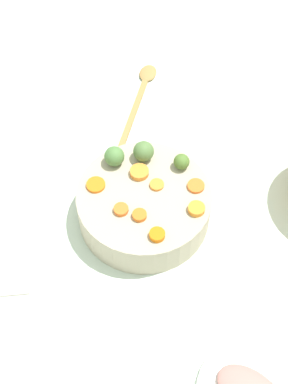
{
  "coord_description": "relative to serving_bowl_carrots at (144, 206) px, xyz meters",
  "views": [
    {
      "loc": [
        0.59,
        0.23,
        1.04
      ],
      "look_at": [
        0.01,
        -0.05,
        0.11
      ],
      "focal_mm": 52.82,
      "sensor_mm": 36.0,
      "label": 1
    }
  ],
  "objects": [
    {
      "name": "carrot_slice_1",
      "position": [
        -0.03,
        0.01,
        0.04
      ],
      "size": [
        0.04,
        0.04,
        0.01
      ],
      "primitive_type": "cylinder",
      "rotation": [
        0.0,
        0.0,
        2.56
      ],
      "color": "orange",
      "rests_on": "serving_bowl_carrots"
    },
    {
      "name": "wooden_spoon",
      "position": [
        -0.32,
        -0.17,
        -0.04
      ],
      "size": [
        0.3,
        0.09,
        0.01
      ],
      "color": "#A87E45",
      "rests_on": "tabletop"
    },
    {
      "name": "carrot_slice_5",
      "position": [
        0.08,
        0.06,
        0.05
      ],
      "size": [
        0.04,
        0.04,
        0.01
      ],
      "primitive_type": "cylinder",
      "rotation": [
        0.0,
        0.0,
        0.4
      ],
      "color": "orange",
      "rests_on": "serving_bowl_carrots"
    },
    {
      "name": "carrot_slice_2",
      "position": [
        0.02,
        -0.1,
        0.04
      ],
      "size": [
        0.05,
        0.05,
        0.01
      ],
      "primitive_type": "cylinder",
      "rotation": [
        0.0,
        0.0,
        5.68
      ],
      "color": "orange",
      "rests_on": "serving_bowl_carrots"
    },
    {
      "name": "carrot_slice_3",
      "position": [
        -0.01,
        0.11,
        0.05
      ],
      "size": [
        0.05,
        0.05,
        0.01
      ],
      "primitive_type": "cylinder",
      "rotation": [
        0.0,
        0.0,
        5.43
      ],
      "color": "orange",
      "rests_on": "serving_bowl_carrots"
    },
    {
      "name": "carrot_slice_0",
      "position": [
        -0.06,
        0.09,
        0.04
      ],
      "size": [
        0.05,
        0.05,
        0.01
      ],
      "primitive_type": "cylinder",
      "rotation": [
        0.0,
        0.0,
        5.69
      ],
      "color": "orange",
      "rests_on": "serving_bowl_carrots"
    },
    {
      "name": "carrot_slice_6",
      "position": [
        0.05,
        0.01,
        0.05
      ],
      "size": [
        0.04,
        0.04,
        0.01
      ],
      "primitive_type": "cylinder",
      "rotation": [
        0.0,
        0.0,
        1.18
      ],
      "color": "orange",
      "rests_on": "serving_bowl_carrots"
    },
    {
      "name": "tabletop",
      "position": [
        -0.01,
        0.05,
        -0.05
      ],
      "size": [
        2.4,
        2.4,
        0.02
      ],
      "primitive_type": "cube",
      "color": "silver",
      "rests_on": "ground"
    },
    {
      "name": "brussels_sprout_1",
      "position": [
        -0.05,
        -0.09,
        0.06
      ],
      "size": [
        0.04,
        0.04,
        0.04
      ],
      "primitive_type": "sphere",
      "color": "#507C3F",
      "rests_on": "serving_bowl_carrots"
    },
    {
      "name": "brussels_sprout_0",
      "position": [
        -0.1,
        0.04,
        0.06
      ],
      "size": [
        0.03,
        0.03,
        0.03
      ],
      "primitive_type": "sphere",
      "color": "#50722E",
      "rests_on": "serving_bowl_carrots"
    },
    {
      "name": "carrot_slice_7",
      "position": [
        -0.04,
        -0.03,
        0.05
      ],
      "size": [
        0.06,
        0.06,
        0.01
      ],
      "primitive_type": "cylinder",
      "rotation": [
        0.0,
        0.0,
        5.43
      ],
      "color": "orange",
      "rests_on": "serving_bowl_carrots"
    },
    {
      "name": "serving_bowl_carrots",
      "position": [
        0.0,
        0.0,
        0.0
      ],
      "size": [
        0.28,
        0.28,
        0.08
      ],
      "primitive_type": "cylinder",
      "color": "#B5A78F",
      "rests_on": "tabletop"
    },
    {
      "name": "carrot_slice_4",
      "position": [
        0.05,
        -0.02,
        0.05
      ],
      "size": [
        0.04,
        0.04,
        0.01
      ],
      "primitive_type": "cylinder",
      "rotation": [
        0.0,
        0.0,
        1.85
      ],
      "color": "orange",
      "rests_on": "serving_bowl_carrots"
    },
    {
      "name": "brussels_sprout_2",
      "position": [
        -0.08,
        -0.04,
        0.06
      ],
      "size": [
        0.04,
        0.04,
        0.04
      ],
      "primitive_type": "sphere",
      "color": "#54763E",
      "rests_on": "serving_bowl_carrots"
    }
  ]
}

